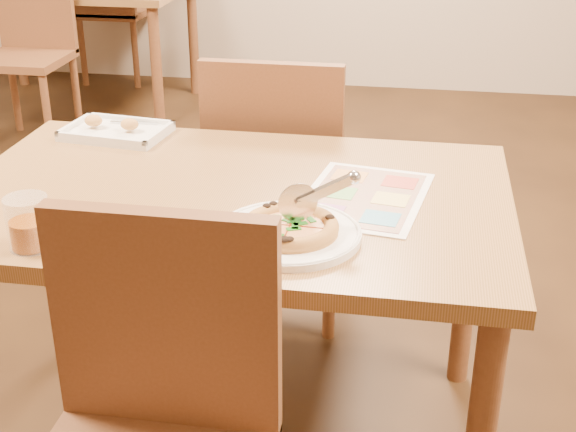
% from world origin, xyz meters
% --- Properties ---
extents(dining_table, '(1.30, 0.85, 0.72)m').
position_xyz_m(dining_table, '(0.00, 0.00, 0.63)').
color(dining_table, olive).
rests_on(dining_table, ground).
extents(chair_near, '(0.42, 0.42, 0.47)m').
position_xyz_m(chair_near, '(0.00, -0.60, 0.57)').
color(chair_near, brown).
rests_on(chair_near, ground).
extents(chair_far, '(0.42, 0.42, 0.47)m').
position_xyz_m(chair_far, '(-0.00, 0.60, 0.57)').
color(chair_far, brown).
rests_on(chair_far, ground).
extents(bg_chair_near, '(0.42, 0.42, 0.47)m').
position_xyz_m(bg_chair_near, '(-1.60, 2.20, 0.57)').
color(bg_chair_near, brown).
rests_on(bg_chair_near, ground).
extents(plate, '(0.32, 0.32, 0.02)m').
position_xyz_m(plate, '(0.17, -0.22, 0.73)').
color(plate, white).
rests_on(plate, dining_table).
extents(pizza, '(0.20, 0.20, 0.03)m').
position_xyz_m(pizza, '(0.18, -0.22, 0.75)').
color(pizza, '#CE9046').
rests_on(pizza, plate).
extents(pizza_cutter, '(0.15, 0.08, 0.09)m').
position_xyz_m(pizza_cutter, '(0.23, -0.18, 0.81)').
color(pizza_cutter, silver).
rests_on(pizza_cutter, pizza).
extents(appetizer_tray, '(0.29, 0.22, 0.05)m').
position_xyz_m(appetizer_tray, '(-0.41, 0.33, 0.73)').
color(appetizer_tray, silver).
rests_on(appetizer_tray, dining_table).
extents(glass_tumbler, '(0.09, 0.09, 0.11)m').
position_xyz_m(glass_tumbler, '(-0.33, -0.35, 0.77)').
color(glass_tumbler, '#91430B').
rests_on(glass_tumbler, dining_table).
extents(menu, '(0.32, 0.41, 0.00)m').
position_xyz_m(menu, '(0.31, 0.02, 0.72)').
color(menu, white).
rests_on(menu, dining_table).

